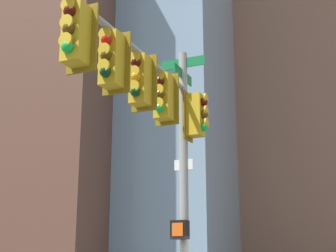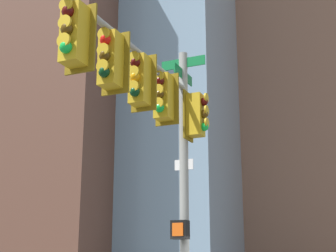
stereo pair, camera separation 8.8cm
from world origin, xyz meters
name	(u,v)px [view 2 (the right image)]	position (x,y,z in m)	size (l,w,h in m)	color
signal_pole_assembly	(154,112)	(-0.34, -2.01, 4.90)	(1.44, 5.71, 6.86)	gray
building_brick_nearside	(87,25)	(-21.81, 38.18, 28.96)	(26.44, 18.38, 57.92)	#4C3328
building_brick_midblock	(32,120)	(-21.28, 27.18, 14.38)	(19.47, 19.10, 28.76)	brown
building_brick_farside	(281,137)	(-1.00, 46.66, 16.11)	(21.46, 15.60, 32.22)	#845B47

